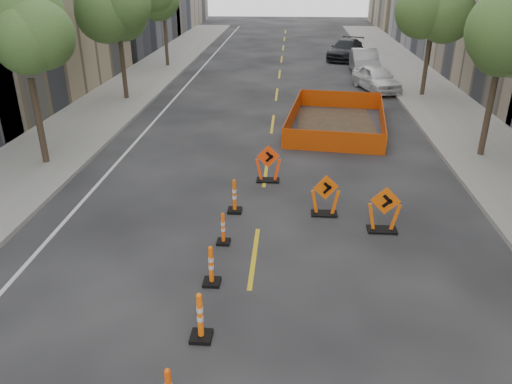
# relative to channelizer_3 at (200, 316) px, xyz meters

# --- Properties ---
(ground_plane) EXTENTS (140.00, 140.00, 0.00)m
(ground_plane) POSITION_rel_channelizer_3_xyz_m (0.85, -0.80, -0.56)
(ground_plane) COLOR black
(sidewalk_left) EXTENTS (4.00, 90.00, 0.15)m
(sidewalk_left) POSITION_rel_channelizer_3_xyz_m (-8.15, 11.20, -0.48)
(sidewalk_left) COLOR gray
(sidewalk_left) RESTS_ON ground
(sidewalk_right) EXTENTS (4.00, 90.00, 0.15)m
(sidewalk_right) POSITION_rel_channelizer_3_xyz_m (9.85, 11.20, -0.48)
(sidewalk_right) COLOR gray
(sidewalk_right) RESTS_ON ground
(tree_l_b) EXTENTS (2.80, 2.80, 5.95)m
(tree_l_b) POSITION_rel_channelizer_3_xyz_m (-7.55, 9.20, 3.97)
(tree_l_b) COLOR #382B1E
(tree_l_b) RESTS_ON ground
(tree_l_c) EXTENTS (2.80, 2.80, 5.95)m
(tree_l_c) POSITION_rel_channelizer_3_xyz_m (-7.55, 19.20, 3.97)
(tree_l_c) COLOR #382B1E
(tree_l_c) RESTS_ON ground
(tree_l_d) EXTENTS (2.80, 2.80, 5.95)m
(tree_l_d) POSITION_rel_channelizer_3_xyz_m (-7.55, 29.20, 3.97)
(tree_l_d) COLOR #382B1E
(tree_l_d) RESTS_ON ground
(tree_r_b) EXTENTS (2.80, 2.80, 5.95)m
(tree_r_b) POSITION_rel_channelizer_3_xyz_m (9.25, 11.20, 3.97)
(tree_r_b) COLOR #382B1E
(tree_r_b) RESTS_ON ground
(tree_r_c) EXTENTS (2.80, 2.80, 5.95)m
(tree_r_c) POSITION_rel_channelizer_3_xyz_m (9.25, 21.20, 3.97)
(tree_r_c) COLOR #382B1E
(tree_r_c) RESTS_ON ground
(channelizer_3) EXTENTS (0.44, 0.44, 1.12)m
(channelizer_3) POSITION_rel_channelizer_3_xyz_m (0.00, 0.00, 0.00)
(channelizer_3) COLOR #FF640A
(channelizer_3) RESTS_ON ground
(channelizer_4) EXTENTS (0.41, 0.41, 1.04)m
(channelizer_4) POSITION_rel_channelizer_3_xyz_m (-0.08, 1.93, -0.04)
(channelizer_4) COLOR #F45B0A
(channelizer_4) RESTS_ON ground
(channelizer_5) EXTENTS (0.37, 0.37, 0.93)m
(channelizer_5) POSITION_rel_channelizer_3_xyz_m (-0.04, 3.85, -0.09)
(channelizer_5) COLOR #F9530A
(channelizer_5) RESTS_ON ground
(channelizer_6) EXTENTS (0.43, 0.43, 1.09)m
(channelizer_6) POSITION_rel_channelizer_3_xyz_m (0.05, 5.78, -0.01)
(channelizer_6) COLOR #E05609
(channelizer_6) RESTS_ON ground
(chevron_sign_left) EXTENTS (0.97, 0.68, 1.35)m
(chevron_sign_left) POSITION_rel_channelizer_3_xyz_m (0.97, 8.25, 0.11)
(chevron_sign_left) COLOR #FF410A
(chevron_sign_left) RESTS_ON ground
(chevron_sign_center) EXTENTS (1.00, 0.76, 1.32)m
(chevron_sign_center) POSITION_rel_channelizer_3_xyz_m (2.82, 5.78, 0.10)
(chevron_sign_center) COLOR #E95909
(chevron_sign_center) RESTS_ON ground
(chevron_sign_right) EXTENTS (0.97, 0.62, 1.40)m
(chevron_sign_right) POSITION_rel_channelizer_3_xyz_m (4.42, 4.86, 0.14)
(chevron_sign_right) COLOR #DD5409
(chevron_sign_right) RESTS_ON ground
(safety_fence) EXTENTS (5.00, 7.56, 0.89)m
(safety_fence) POSITION_rel_channelizer_3_xyz_m (3.88, 14.96, -0.11)
(safety_fence) COLOR #E63F0C
(safety_fence) RESTS_ON ground
(parked_car_near) EXTENTS (2.85, 4.60, 1.46)m
(parked_car_near) POSITION_rel_channelizer_3_xyz_m (6.81, 22.65, 0.17)
(parked_car_near) COLOR white
(parked_car_near) RESTS_ON ground
(parked_car_mid) EXTENTS (1.77, 4.94, 1.62)m
(parked_car_mid) POSITION_rel_channelizer_3_xyz_m (6.73, 27.86, 0.25)
(parked_car_mid) COLOR gray
(parked_car_mid) RESTS_ON ground
(parked_car_far) EXTENTS (3.69, 5.69, 1.53)m
(parked_car_far) POSITION_rel_channelizer_3_xyz_m (5.98, 33.56, 0.21)
(parked_car_far) COLOR black
(parked_car_far) RESTS_ON ground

